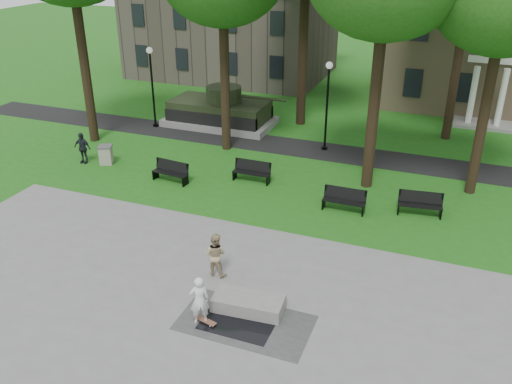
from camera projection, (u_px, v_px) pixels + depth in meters
ground at (222, 265)px, 19.20m from camera, size 120.00×120.00×0.00m
plaza at (148, 359)px, 15.00m from camera, size 22.00×16.00×0.02m
footpath at (314, 150)px, 29.26m from camera, size 44.00×2.60×0.01m
building_left at (233, 28)px, 43.44m from camera, size 15.00×10.00×7.20m
lamp_left at (152, 81)px, 31.55m from camera, size 0.36×0.36×4.73m
lamp_mid at (327, 99)px, 28.14m from camera, size 0.36×0.36×4.73m
tank_monument at (220, 111)px, 32.67m from camera, size 7.45×3.40×2.40m
puddle at (236, 325)px, 16.25m from camera, size 2.20×1.20×0.00m
concrete_block at (248, 303)px, 16.84m from camera, size 2.27×1.17×0.45m
skateboard at (205, 321)px, 16.37m from camera, size 0.81×0.38×0.07m
skateboarder at (199, 300)px, 16.04m from camera, size 0.70×0.64×1.61m
friend_watching at (215, 255)px, 18.31m from camera, size 0.79×0.62×1.59m
pedestrian_walker at (82, 148)px, 27.33m from camera, size 0.94×0.40×1.61m
park_bench_0 at (171, 171)px, 25.40m from camera, size 1.84×0.72×1.00m
park_bench_1 at (252, 171)px, 25.42m from camera, size 1.80×0.52×1.00m
park_bench_2 at (344, 199)px, 22.73m from camera, size 1.80×0.52×1.00m
park_bench_3 at (420, 203)px, 22.40m from camera, size 1.84×0.75×1.00m
trash_bin at (106, 155)px, 27.36m from camera, size 0.87×0.87×0.96m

